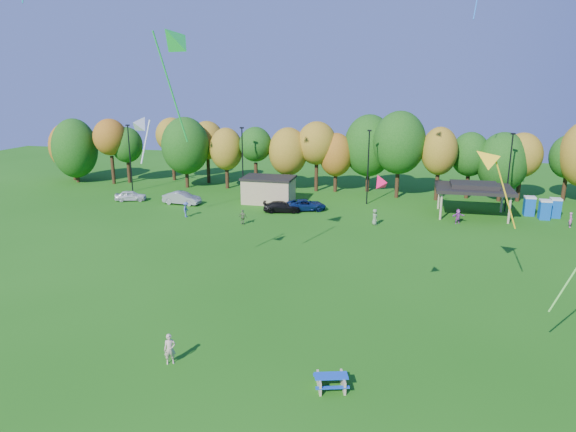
% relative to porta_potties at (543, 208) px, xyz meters
% --- Properties ---
extents(ground, '(160.00, 160.00, 0.00)m').
position_rel_porta_potties_xyz_m(ground, '(-21.60, -38.13, -1.10)').
color(ground, '#19600F').
rests_on(ground, ground).
extents(tree_line, '(93.57, 10.55, 11.15)m').
position_rel_porta_potties_xyz_m(tree_line, '(-22.63, 7.38, 4.82)').
color(tree_line, black).
rests_on(tree_line, ground).
extents(lamp_posts, '(64.50, 0.25, 9.09)m').
position_rel_porta_potties_xyz_m(lamp_posts, '(-19.60, 1.87, 3.80)').
color(lamp_posts, black).
rests_on(lamp_posts, ground).
extents(utility_building, '(6.30, 4.30, 3.25)m').
position_rel_porta_potties_xyz_m(utility_building, '(-31.60, -0.13, 0.54)').
color(utility_building, tan).
rests_on(utility_building, ground).
extents(pavilion, '(8.20, 6.20, 3.77)m').
position_rel_porta_potties_xyz_m(pavilion, '(-7.60, -1.13, 2.13)').
color(pavilion, tan).
rests_on(pavilion, ground).
extents(porta_potties, '(3.75, 2.57, 2.18)m').
position_rel_porta_potties_xyz_m(porta_potties, '(0.00, 0.00, 0.00)').
color(porta_potties, '#0D4FB5').
rests_on(porta_potties, ground).
extents(picnic_table, '(1.98, 1.79, 0.72)m').
position_rel_porta_potties_xyz_m(picnic_table, '(-17.89, -38.02, -0.68)').
color(picnic_table, tan).
rests_on(picnic_table, ground).
extents(kite_flyer, '(0.75, 0.66, 1.71)m').
position_rel_porta_potties_xyz_m(kite_flyer, '(-26.69, -37.74, -0.24)').
color(kite_flyer, beige).
rests_on(kite_flyer, ground).
extents(car_a, '(4.14, 2.71, 1.31)m').
position_rel_porta_potties_xyz_m(car_a, '(-48.86, -3.32, -0.44)').
color(car_a, silver).
rests_on(car_a, ground).
extents(car_b, '(4.79, 1.98, 1.54)m').
position_rel_porta_potties_xyz_m(car_b, '(-41.75, -3.54, -0.33)').
color(car_b, '#959499').
rests_on(car_b, ground).
extents(car_c, '(5.14, 3.55, 1.30)m').
position_rel_porta_potties_xyz_m(car_c, '(-26.27, -3.02, -0.45)').
color(car_c, navy).
rests_on(car_c, ground).
extents(car_d, '(4.60, 2.64, 1.25)m').
position_rel_porta_potties_xyz_m(car_d, '(-28.80, -4.50, -0.47)').
color(car_d, black).
rests_on(car_d, ground).
extents(far_person_0, '(0.78, 0.97, 1.72)m').
position_rel_porta_potties_xyz_m(far_person_0, '(-17.97, -7.51, -0.24)').
color(far_person_0, '#6A865B').
rests_on(far_person_0, ground).
extents(far_person_1, '(0.42, 0.60, 1.60)m').
position_rel_porta_potties_xyz_m(far_person_1, '(1.90, -3.69, -0.30)').
color(far_person_1, '#C45CA4').
rests_on(far_person_1, ground).
extents(far_person_2, '(0.76, 1.18, 1.72)m').
position_rel_porta_potties_xyz_m(far_person_2, '(-38.69, -9.08, -0.24)').
color(far_person_2, '#495EA2').
rests_on(far_person_2, ground).
extents(far_person_3, '(1.00, 0.57, 1.60)m').
position_rel_porta_potties_xyz_m(far_person_3, '(-31.55, -10.53, -0.30)').
color(far_person_3, '#5B6F44').
rests_on(far_person_3, ground).
extents(far_person_4, '(1.51, 1.02, 1.56)m').
position_rel_porta_potties_xyz_m(far_person_4, '(-9.36, -4.79, -0.32)').
color(far_person_4, '#AF49AF').
rests_on(far_person_4, ground).
extents(kite_1, '(2.47, 4.60, 7.67)m').
position_rel_porta_potties_xyz_m(kite_1, '(-29.79, -28.83, 16.30)').
color(kite_1, '#1CD33F').
extents(kite_2, '(1.38, 1.36, 1.10)m').
position_rel_porta_potties_xyz_m(kite_2, '(-16.28, -31.71, 8.30)').
color(kite_2, '#F10D48').
extents(kite_10, '(1.42, 2.24, 3.48)m').
position_rel_porta_potties_xyz_m(kite_10, '(-31.70, -30.05, 11.07)').
color(kite_10, white).
extents(kite_13, '(3.42, 1.57, 5.60)m').
position_rel_porta_potties_xyz_m(kite_13, '(-10.06, -25.56, 8.88)').
color(kite_13, yellow).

